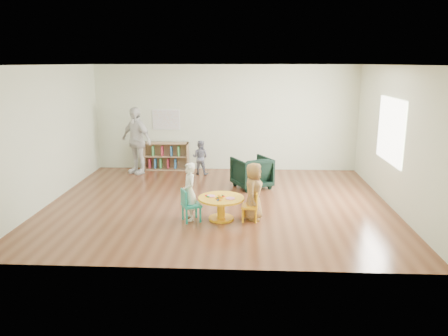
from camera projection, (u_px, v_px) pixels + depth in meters
name	position (u px, v px, depth m)	size (l,w,h in m)	color
room	(219.00, 112.00, 8.64)	(7.10, 7.00, 2.80)	brown
activity_table	(221.00, 204.00, 8.07)	(0.85, 0.85, 0.47)	yellow
kid_chair_left	(189.00, 204.00, 7.97)	(0.42, 0.42, 0.60)	teal
kid_chair_right	(252.00, 205.00, 7.99)	(0.31, 0.31, 0.56)	yellow
bookshelf	(166.00, 156.00, 11.85)	(1.20, 0.30, 0.75)	#A17E59
alphabet_poster	(166.00, 120.00, 11.74)	(0.74, 0.01, 0.54)	white
armchair	(252.00, 172.00, 10.13)	(0.77, 0.79, 0.72)	black
child_left	(189.00, 192.00, 8.00)	(0.39, 0.26, 1.08)	white
child_right	(254.00, 191.00, 8.02)	(0.53, 0.34, 1.08)	yellow
toddler	(200.00, 157.00, 11.32)	(0.43, 0.34, 0.89)	#171E3B
adult_caretaker	(136.00, 140.00, 11.35)	(1.02, 0.42, 1.74)	white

